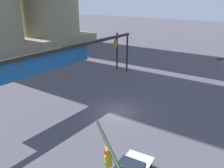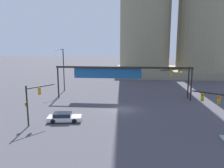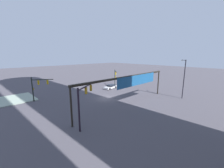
# 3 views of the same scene
# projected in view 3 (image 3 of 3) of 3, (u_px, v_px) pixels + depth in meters

# --- Properties ---
(ground_plane) EXTENTS (213.70, 213.70, 0.00)m
(ground_plane) POSITION_uv_depth(u_px,v_px,m) (106.00, 98.00, 33.06)
(ground_plane) COLOR #46434B
(traffic_signal_near_corner) EXTENTS (2.92, 3.45, 5.31)m
(traffic_signal_near_corner) POSITION_uv_depth(u_px,v_px,m) (115.00, 75.00, 45.28)
(traffic_signal_near_corner) COLOR black
(traffic_signal_near_corner) RESTS_ON ground
(traffic_signal_opposite_side) EXTENTS (3.86, 2.87, 5.38)m
(traffic_signal_opposite_side) POSITION_uv_depth(u_px,v_px,m) (38.00, 85.00, 30.48)
(traffic_signal_opposite_side) COLOR black
(traffic_signal_opposite_side) RESTS_ON ground
(traffic_signal_cross_street) EXTENTS (5.73, 3.64, 5.98)m
(traffic_signal_cross_street) POSITION_uv_depth(u_px,v_px,m) (84.00, 97.00, 19.56)
(traffic_signal_cross_street) COLOR black
(traffic_signal_cross_street) RESTS_ON ground
(streetlamp_curved_arm) EXTENTS (1.52, 1.72, 8.99)m
(streetlamp_curved_arm) POSITION_uv_depth(u_px,v_px,m) (184.00, 77.00, 32.12)
(streetlamp_curved_arm) COLOR black
(streetlamp_curved_arm) RESTS_ON ground
(overhead_sign_gantry) EXTENTS (24.91, 0.43, 6.08)m
(overhead_sign_gantry) POSITION_uv_depth(u_px,v_px,m) (132.00, 80.00, 27.98)
(overhead_sign_gantry) COLOR black
(overhead_sign_gantry) RESTS_ON ground
(sedan_car_approaching) EXTENTS (4.74, 2.44, 1.21)m
(sedan_car_approaching) POSITION_uv_depth(u_px,v_px,m) (111.00, 87.00, 42.38)
(sedan_car_approaching) COLOR silver
(sedan_car_approaching) RESTS_ON ground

